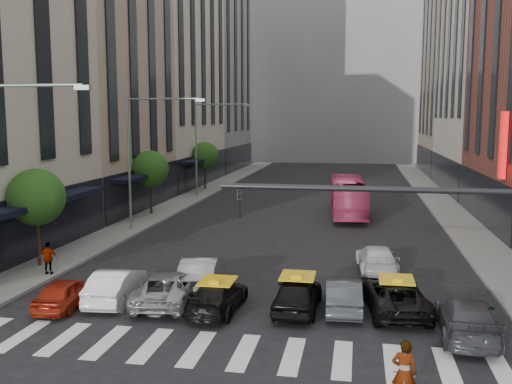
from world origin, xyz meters
The scene contains 28 objects.
ground centered at (0.00, 0.00, 0.00)m, with size 160.00×160.00×0.00m, color black.
sidewalk_left centered at (-11.50, 30.00, 0.07)m, with size 3.00×96.00×0.15m, color slate.
sidewalk_right centered at (11.50, 30.00, 0.07)m, with size 3.00×96.00×0.15m, color slate.
building_left_b centered at (-17.00, 28.00, 12.00)m, with size 8.00×16.00×24.00m, color tan.
building_left_c centered at (-17.00, 46.00, 18.00)m, with size 8.00×20.00×36.00m, color beige.
building_left_d centered at (-17.00, 65.00, 15.00)m, with size 8.00×18.00×30.00m, color gray.
building_right_d centered at (17.00, 65.00, 14.00)m, with size 8.00×18.00×28.00m, color tan.
building_far centered at (0.00, 85.00, 18.00)m, with size 30.00×10.00×36.00m, color gray.
tree_near centered at (-11.80, 10.00, 3.65)m, with size 2.88×2.88×4.95m.
tree_mid centered at (-11.80, 26.00, 3.65)m, with size 2.88×2.88×4.95m.
tree_far centered at (-11.80, 42.00, 3.65)m, with size 2.88×2.88×4.95m.
streetlamp_mid centered at (-10.04, 20.00, 5.90)m, with size 5.38×0.25×9.00m.
streetlamp_far centered at (-10.04, 36.00, 5.90)m, with size 5.38×0.25×9.00m.
traffic_signal centered at (7.69, -1.00, 4.47)m, with size 10.10×0.20×6.00m.
liberty_sign centered at (12.60, 20.00, 6.00)m, with size 0.30×0.70×4.00m.
car_red centered at (-7.40, 4.53, 0.61)m, with size 1.45×3.60×1.23m, color maroon.
car_white_front centered at (-5.69, 5.66, 0.70)m, with size 1.47×4.22×1.39m, color white.
car_silver centered at (-3.47, 5.78, 0.69)m, with size 2.28×4.95×1.38m, color gray.
taxi_left centered at (-1.21, 5.20, 0.61)m, with size 1.72×4.23×1.23m, color black.
taxi_center centered at (1.90, 5.76, 0.72)m, with size 1.69×4.20×1.43m, color black.
car_grey_mid centered at (3.68, 6.22, 0.65)m, with size 1.38×3.94×1.30m, color #3A3D41.
taxi_right centered at (5.72, 6.34, 0.66)m, with size 2.20×4.77×1.33m, color black.
car_grey_curb centered at (8.03, 4.18, 0.69)m, with size 1.92×4.73×1.37m, color #3B3D43.
car_row2_left centered at (-2.66, 8.04, 0.75)m, with size 1.59×4.57×1.50m, color gray.
car_row2_right centered at (5.16, 12.41, 0.65)m, with size 1.82×4.49×1.30m, color silver.
bus centered at (3.40, 28.80, 1.48)m, with size 2.49×10.62×2.96m, color #CB3B6C.
rider centered at (5.44, -1.62, 1.82)m, with size 0.65×0.42×1.77m, color gray.
pedestrian_far centered at (-10.40, 8.50, 0.93)m, with size 0.92×0.38×1.56m, color gray.
Camera 1 is at (4.16, -15.99, 7.66)m, focal length 40.00 mm.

